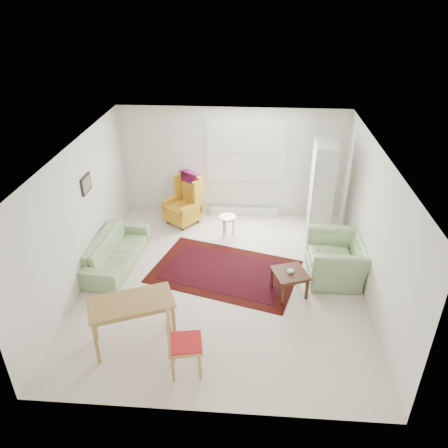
# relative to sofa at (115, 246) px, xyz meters

# --- Properties ---
(room) EXTENTS (5.04, 5.54, 2.51)m
(room) POSITION_rel_sofa_xyz_m (2.12, -0.26, 0.86)
(room) COLOR beige
(room) RESTS_ON ground
(rug) EXTENTS (3.02, 2.37, 0.03)m
(rug) POSITION_rel_sofa_xyz_m (2.11, -0.14, -0.38)
(rug) COLOR black
(rug) RESTS_ON ground
(sofa) EXTENTS (0.94, 2.00, 0.78)m
(sofa) POSITION_rel_sofa_xyz_m (0.00, 0.00, 0.00)
(sofa) COLOR #88A76F
(sofa) RESTS_ON ground
(armchair) EXTENTS (1.05, 1.19, 0.92)m
(armchair) POSITION_rel_sofa_xyz_m (4.17, -0.12, 0.07)
(armchair) COLOR #88A76F
(armchair) RESTS_ON ground
(wingback_chair) EXTENTS (0.95, 0.96, 1.15)m
(wingback_chair) POSITION_rel_sofa_xyz_m (1.03, 1.69, 0.18)
(wingback_chair) COLOR orange
(wingback_chair) RESTS_ON ground
(coffee_table) EXTENTS (0.70, 0.70, 0.45)m
(coffee_table) POSITION_rel_sofa_xyz_m (3.28, -0.70, -0.17)
(coffee_table) COLOR #432514
(coffee_table) RESTS_ON ground
(stool) EXTENTS (0.39, 0.39, 0.48)m
(stool) POSITION_rel_sofa_xyz_m (2.07, 1.19, -0.15)
(stool) COLOR white
(stool) RESTS_ON ground
(cabinet) EXTENTS (0.47, 0.84, 2.06)m
(cabinet) POSITION_rel_sofa_xyz_m (4.01, 1.44, 0.64)
(cabinet) COLOR silver
(cabinet) RESTS_ON ground
(desk) EXTENTS (1.36, 1.03, 0.77)m
(desk) POSITION_rel_sofa_xyz_m (0.89, -2.06, -0.01)
(desk) COLOR #AC8245
(desk) RESTS_ON ground
(desk_chair) EXTENTS (0.53, 0.53, 1.04)m
(desk_chair) POSITION_rel_sofa_xyz_m (1.75, -2.56, 0.13)
(desk_chair) COLOR #AC8245
(desk_chair) RESTS_ON ground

